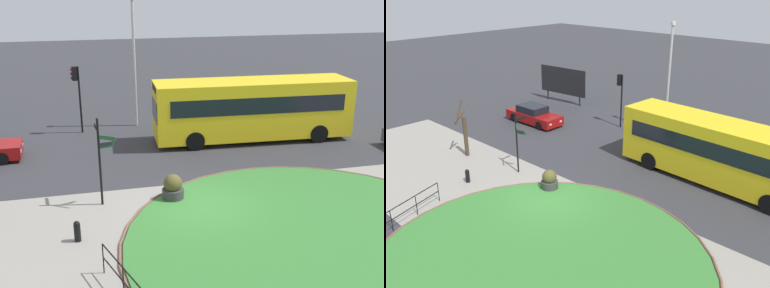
# 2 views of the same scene
# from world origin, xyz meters

# --- Properties ---
(ground) EXTENTS (120.00, 120.00, 0.00)m
(ground) POSITION_xyz_m (0.00, 0.00, 0.00)
(ground) COLOR #333338
(sidewalk_paving) EXTENTS (32.00, 8.26, 0.02)m
(sidewalk_paving) POSITION_xyz_m (0.00, -1.87, 0.01)
(sidewalk_paving) COLOR gray
(sidewalk_paving) RESTS_ON ground
(grass_island) EXTENTS (13.15, 13.15, 0.10)m
(grass_island) POSITION_xyz_m (3.24, -3.56, 0.05)
(grass_island) COLOR #387A33
(grass_island) RESTS_ON ground
(grass_kerb_ring) EXTENTS (13.46, 13.46, 0.11)m
(grass_kerb_ring) POSITION_xyz_m (3.24, -3.56, 0.06)
(grass_kerb_ring) COLOR brown
(grass_kerb_ring) RESTS_ON ground
(signpost_directional) EXTENTS (0.72, 1.13, 3.52)m
(signpost_directional) POSITION_xyz_m (-3.60, 1.07, 2.06)
(signpost_directional) COLOR black
(signpost_directional) RESTS_ON ground
(bollard_foreground) EXTENTS (0.22, 0.22, 0.76)m
(bollard_foreground) POSITION_xyz_m (-4.64, -1.59, 0.39)
(bollard_foreground) COLOR black
(bollard_foreground) RESTS_ON ground
(bus_yellow) EXTENTS (10.81, 3.10, 3.32)m
(bus_yellow) POSITION_xyz_m (4.88, 7.45, 1.78)
(bus_yellow) COLOR yellow
(bus_yellow) RESTS_ON ground
(traffic_light_near) EXTENTS (0.49, 0.31, 3.85)m
(traffic_light_near) POSITION_xyz_m (-4.34, 10.98, 2.82)
(traffic_light_near) COLOR black
(traffic_light_near) RESTS_ON ground
(lamppost_tall) EXTENTS (0.32, 0.32, 7.60)m
(lamppost_tall) POSITION_xyz_m (-0.95, 11.73, 4.09)
(lamppost_tall) COLOR #B7B7BC
(lamppost_tall) RESTS_ON ground
(planter_near_signpost) EXTENTS (0.87, 0.87, 1.09)m
(planter_near_signpost) POSITION_xyz_m (-0.89, 0.83, 0.49)
(planter_near_signpost) COLOR #383838
(planter_near_signpost) RESTS_ON ground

